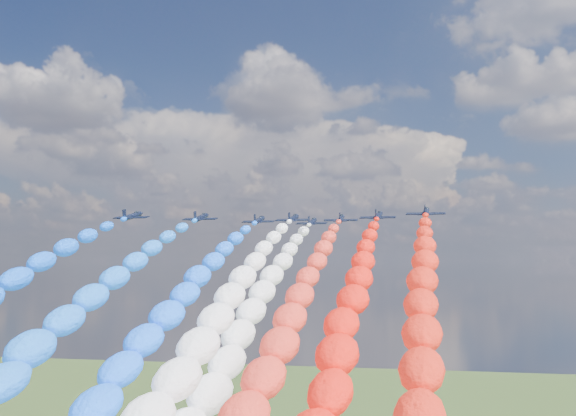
# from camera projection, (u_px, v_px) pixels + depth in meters

# --- Properties ---
(jet_0) EXTENTS (8.45, 11.24, 4.47)m
(jet_0) POSITION_uv_depth(u_px,v_px,m) (132.00, 216.00, 156.79)
(jet_0) COLOR black
(jet_1) EXTENTS (8.16, 11.03, 4.47)m
(jet_1) POSITION_uv_depth(u_px,v_px,m) (201.00, 218.00, 162.48)
(jet_1) COLOR black
(trail_1) EXTENTS (6.49, 110.12, 44.23)m
(trail_1) POSITION_uv_depth(u_px,v_px,m) (79.00, 327.00, 106.11)
(trail_1) COLOR blue
(jet_2) EXTENTS (8.04, 10.95, 4.47)m
(jet_2) POSITION_uv_depth(u_px,v_px,m) (259.00, 220.00, 172.92)
(jet_2) COLOR black
(trail_2) EXTENTS (6.49, 110.12, 44.23)m
(trail_2) POSITION_uv_depth(u_px,v_px,m) (176.00, 321.00, 116.55)
(trail_2) COLOR #175FFF
(jet_3) EXTENTS (8.31, 11.14, 4.47)m
(jet_3) POSITION_uv_depth(u_px,v_px,m) (293.00, 219.00, 166.11)
(jet_3) COLOR black
(trail_3) EXTENTS (6.49, 110.12, 44.23)m
(trail_3) POSITION_uv_depth(u_px,v_px,m) (222.00, 324.00, 109.75)
(trail_3) COLOR white
(jet_4) EXTENTS (8.22, 11.08, 4.47)m
(jet_4) POSITION_uv_depth(u_px,v_px,m) (312.00, 222.00, 180.68)
(jet_4) COLOR black
(trail_4) EXTENTS (6.49, 110.12, 44.23)m
(trail_4) POSITION_uv_depth(u_px,v_px,m) (258.00, 317.00, 124.31)
(trail_4) COLOR white
(jet_5) EXTENTS (8.46, 11.25, 4.47)m
(jet_5) POSITION_uv_depth(u_px,v_px,m) (341.00, 219.00, 166.90)
(jet_5) COLOR black
(trail_5) EXTENTS (6.49, 110.12, 44.23)m
(trail_5) POSITION_uv_depth(u_px,v_px,m) (295.00, 324.00, 110.54)
(trail_5) COLOR red
(jet_6) EXTENTS (8.49, 11.27, 4.47)m
(jet_6) POSITION_uv_depth(u_px,v_px,m) (378.00, 216.00, 156.41)
(jet_6) COLOR black
(trail_6) EXTENTS (6.49, 110.12, 44.23)m
(trail_6) POSITION_uv_depth(u_px,v_px,m) (348.00, 331.00, 100.05)
(trail_6) COLOR red
(jet_7) EXTENTS (8.25, 11.10, 4.47)m
(jet_7) POSITION_uv_depth(u_px,v_px,m) (426.00, 212.00, 144.02)
(jet_7) COLOR black
(trail_7) EXTENTS (6.49, 110.12, 44.23)m
(trail_7) POSITION_uv_depth(u_px,v_px,m) (422.00, 340.00, 87.66)
(trail_7) COLOR red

